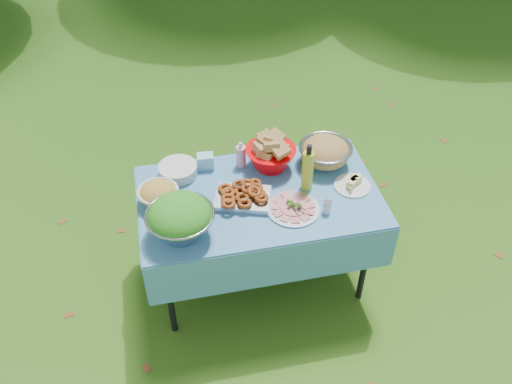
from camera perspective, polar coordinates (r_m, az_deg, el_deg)
ground at (r=3.84m, az=0.30°, el=-8.73°), size 80.00×80.00×0.00m
picnic_table at (r=3.56m, az=0.32°, el=-4.85°), size 1.46×0.86×0.76m
salad_bowl at (r=3.00m, az=-8.00°, el=-2.74°), size 0.41×0.41×0.25m
pasta_bowl_white at (r=3.25m, az=-10.27°, el=-0.16°), size 0.32×0.32×0.14m
plate_stack at (r=3.45m, az=-8.21°, el=2.30°), size 0.26×0.26×0.07m
wipes_box at (r=3.48m, az=-5.35°, el=3.25°), size 0.11×0.09×0.10m
sanitizer_bottle at (r=3.46m, az=-1.60°, el=4.00°), size 0.08×0.08×0.18m
bread_bowl at (r=3.43m, az=1.57°, el=4.10°), size 0.37×0.37×0.21m
pasta_bowl_steel at (r=3.50m, az=7.31°, el=4.24°), size 0.36×0.36×0.18m
fried_tray at (r=3.23m, az=-1.41°, el=-0.43°), size 0.38×0.32×0.08m
charcuterie_platter at (r=3.18m, az=3.94°, el=-1.36°), size 0.39×0.39×0.07m
oil_bottle at (r=3.25m, az=5.47°, el=2.61°), size 0.09×0.09×0.32m
cheese_plate at (r=3.38m, az=10.14°, el=0.98°), size 0.30×0.30×0.06m
shaker at (r=3.18m, az=7.50°, el=-1.58°), size 0.05×0.05×0.08m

